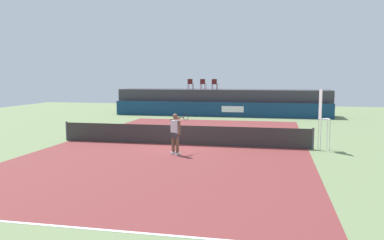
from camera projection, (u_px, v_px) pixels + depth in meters
The scene contains 14 objects.
ground_plane at pixel (194, 136), 22.45m from camera, with size 48.00×48.00×0.00m, color #6B7F51.
court_inner at pixel (182, 144), 19.53m from camera, with size 12.00×22.00×0.00m, color maroon.
line_near_baseline at pixel (69, 227), 8.88m from camera, with size 12.00×0.10×0.00m, color white.
sponsor_wall at pixel (220, 110), 32.59m from camera, with size 18.00×0.22×1.20m.
spectator_platform at pixel (223, 102), 34.29m from camera, with size 18.00×2.80×2.20m, color #38383D.
spectator_chair_far_left at pixel (190, 83), 34.79m from camera, with size 0.45×0.45×0.89m.
spectator_chair_left at pixel (203, 83), 34.61m from camera, with size 0.48×0.48×0.89m.
spectator_chair_center at pixel (215, 84), 34.00m from camera, with size 0.46×0.46×0.89m.
umpire_chair at pixel (322, 115), 17.99m from camera, with size 0.50×0.50×2.76m.
tennis_net at pixel (182, 135), 19.48m from camera, with size 12.40×0.02×0.95m, color #2D2D2D.
net_post_near at pixel (67, 131), 20.74m from camera, with size 0.10×0.10×1.00m, color #4C4C51.
net_post_far at pixel (313, 139), 18.21m from camera, with size 0.10×0.10×1.00m, color #4C4C51.
tennis_player at pixel (176, 132), 16.99m from camera, with size 0.65×1.26×1.77m.
tennis_ball at pixel (243, 146), 19.03m from camera, with size 0.07×0.07×0.07m, color #D8EA33.
Camera 1 is at (4.46, -18.76, 3.38)m, focal length 37.09 mm.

